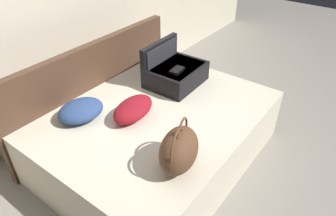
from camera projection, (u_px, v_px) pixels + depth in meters
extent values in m
plane|color=gray|center=(193.00, 174.00, 2.83)|extent=(12.00, 12.00, 0.00)
cube|color=beige|center=(158.00, 135.00, 2.88)|extent=(2.02, 1.54, 0.52)
cube|color=#4C3323|center=(96.00, 88.00, 3.15)|extent=(2.06, 0.08, 0.95)
cube|color=black|center=(178.00, 75.00, 3.09)|extent=(0.57, 0.42, 0.20)
cube|color=#28282D|center=(178.00, 73.00, 3.07)|extent=(0.50, 0.37, 0.14)
cube|color=black|center=(177.00, 71.00, 2.94)|extent=(0.16, 0.11, 0.03)
cube|color=black|center=(160.00, 60.00, 3.14)|extent=(0.56, 0.07, 0.40)
cube|color=#28282D|center=(162.00, 61.00, 3.12)|extent=(0.47, 0.03, 0.34)
ellipsoid|color=brown|center=(179.00, 150.00, 2.13)|extent=(0.47, 0.38, 0.29)
torus|color=brown|center=(176.00, 147.00, 2.03)|extent=(0.25, 0.10, 0.26)
torus|color=brown|center=(182.00, 136.00, 2.13)|extent=(0.25, 0.10, 0.26)
ellipsoid|color=maroon|center=(133.00, 109.00, 2.64)|extent=(0.46, 0.30, 0.16)
ellipsoid|color=navy|center=(81.00, 110.00, 2.63)|extent=(0.44, 0.38, 0.15)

